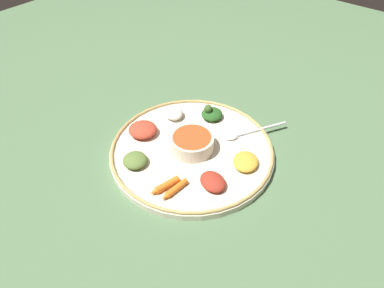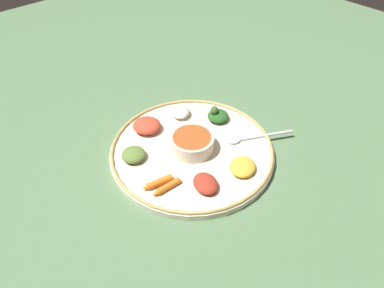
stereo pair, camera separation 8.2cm
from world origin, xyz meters
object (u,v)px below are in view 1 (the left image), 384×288
greens_pile (211,113)px  carrot_near_spoon (165,186)px  spoon (246,133)px  center_bowl (192,142)px  carrot_outer (175,190)px

greens_pile → carrot_near_spoon: 0.27m
spoon → greens_pile: bearing=-178.4°
center_bowl → carrot_near_spoon: 0.14m
greens_pile → carrot_outer: (0.09, -0.25, -0.01)m
greens_pile → center_bowl: bearing=-73.4°
spoon → carrot_outer: carrot_outer is taller
center_bowl → carrot_outer: center_bowl is taller
spoon → greens_pile: greens_pile is taller
center_bowl → carrot_near_spoon: center_bowl is taller
center_bowl → spoon: (0.07, 0.13, -0.02)m
center_bowl → carrot_outer: size_ratio=1.45×
center_bowl → carrot_near_spoon: (0.03, -0.13, -0.01)m
spoon → center_bowl: bearing=-119.1°
center_bowl → carrot_outer: 0.14m
center_bowl → carrot_near_spoon: size_ratio=1.43×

